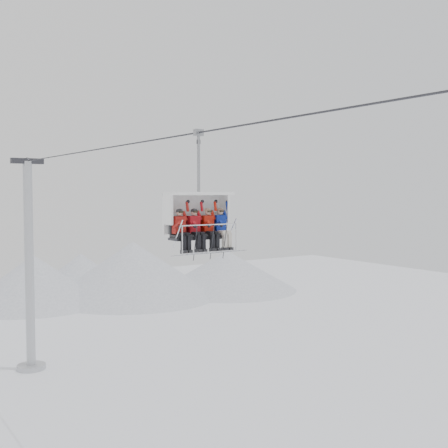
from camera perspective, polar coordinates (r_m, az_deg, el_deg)
lift_tower_right at (r=37.89m, az=-19.14°, el=-5.38°), size 2.00×1.80×13.48m
haul_cable at (r=17.28m, az=-0.00°, el=9.69°), size 0.06×50.00×0.06m
chairlift_carrier at (r=18.54m, az=-2.78°, el=1.04°), size 2.23×1.17×3.98m
skier_far_left at (r=17.90m, az=-4.39°, el=-0.53°), size 0.38×1.69×1.54m
skier_center_left at (r=18.18m, az=-2.91°, el=-0.46°), size 0.38×1.69×1.54m
skier_center_right at (r=18.46m, az=-1.49°, el=-0.40°), size 0.38×1.69×1.54m
skier_far_right at (r=18.72m, az=-0.25°, el=-0.35°), size 0.38×1.69×1.54m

